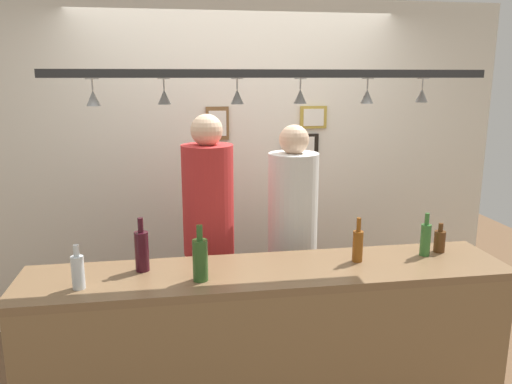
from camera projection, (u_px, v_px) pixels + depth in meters
The scene contains 20 objects.
back_wall at pixel (236, 166), 4.10m from camera, with size 4.40×0.06×2.60m, color silver.
bar_counter at pixel (274, 334), 2.71m from camera, with size 2.70×0.55×0.97m.
overhead_glass_rack at pixel (269, 74), 2.60m from camera, with size 2.20×0.36×0.04m, color black.
hanging_wineglass_far_left at pixel (93, 97), 2.44m from camera, with size 0.07×0.07×0.13m.
hanging_wineglass_left at pixel (164, 96), 2.59m from camera, with size 0.07×0.07×0.13m.
hanging_wineglass_center_left at pixel (237, 96), 2.61m from camera, with size 0.07×0.07×0.13m.
hanging_wineglass_center at pixel (300, 95), 2.66m from camera, with size 0.07×0.07×0.13m.
hanging_wineglass_center_right at pixel (367, 95), 2.67m from camera, with size 0.07×0.07×0.13m.
hanging_wineglass_right at pixel (422, 95), 2.79m from camera, with size 0.07×0.07×0.13m.
person_left_red_shirt at pixel (209, 220), 3.36m from camera, with size 0.34×0.34×1.78m.
person_right_white_patterned_shirt at pixel (293, 223), 3.47m from camera, with size 0.34×0.34×1.70m.
bottle_beer_green_import at pixel (425, 239), 2.98m from camera, with size 0.06×0.06×0.26m.
bottle_champagne_green at pixel (200, 259), 2.61m from camera, with size 0.08×0.08×0.30m.
bottle_soda_clear at pixel (78, 271), 2.51m from camera, with size 0.06×0.06×0.23m.
bottle_beer_brown_stubby at pixel (440, 241), 3.05m from camera, with size 0.07×0.07×0.18m.
bottle_wine_dark_red at pixel (142, 250), 2.74m from camera, with size 0.08×0.08×0.30m.
bottle_beer_amber_tall at pixel (358, 245), 2.88m from camera, with size 0.06×0.06×0.26m.
picture_frame_lower_pair at pixel (300, 145), 4.11m from camera, with size 0.30×0.02×0.18m.
picture_frame_crest at pixel (217, 123), 3.96m from camera, with size 0.18×0.02×0.26m.
picture_frame_upper_small at pixel (313, 117), 4.08m from camera, with size 0.22×0.02×0.18m.
Camera 1 is at (-0.50, -2.92, 2.01)m, focal length 35.33 mm.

